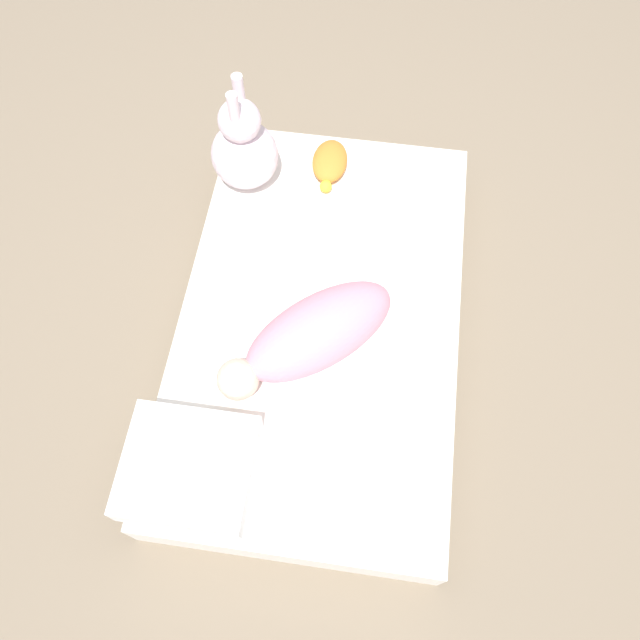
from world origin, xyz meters
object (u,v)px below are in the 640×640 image
(bunny_plush, at_px, (244,148))
(turtle_plush, at_px, (330,162))
(pillow, at_px, (189,468))
(swaddled_baby, at_px, (313,335))

(bunny_plush, xyz_separation_m, turtle_plush, (-0.07, 0.25, -0.10))
(pillow, distance_m, bunny_plush, 0.95)
(bunny_plush, bearing_deg, pillow, 2.37)
(bunny_plush, distance_m, turtle_plush, 0.28)
(swaddled_baby, relative_size, turtle_plush, 2.38)
(pillow, xyz_separation_m, turtle_plush, (-1.02, 0.21, -0.01))
(turtle_plush, bearing_deg, swaddled_baby, 3.58)
(turtle_plush, bearing_deg, pillow, -11.89)
(pillow, distance_m, turtle_plush, 1.04)
(swaddled_baby, xyz_separation_m, turtle_plush, (-0.63, -0.04, -0.05))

